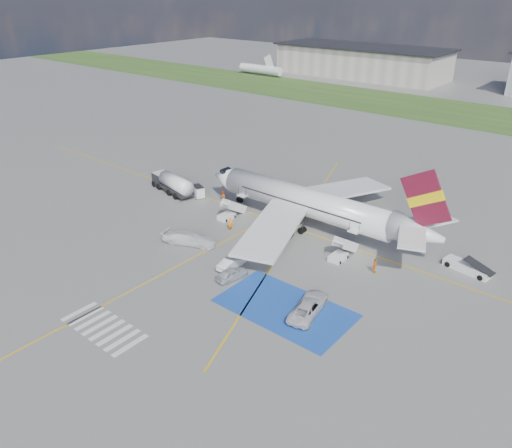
% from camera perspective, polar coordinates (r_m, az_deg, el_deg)
% --- Properties ---
extents(ground, '(400.00, 400.00, 0.00)m').
position_cam_1_polar(ground, '(60.64, -2.05, -4.39)').
color(ground, '#60605E').
rests_on(ground, ground).
extents(grass_strip, '(400.00, 30.00, 0.01)m').
position_cam_1_polar(grass_strip, '(141.86, 24.73, 11.07)').
color(grass_strip, '#2D4C1E').
rests_on(grass_strip, ground).
extents(taxiway_line_main, '(120.00, 0.20, 0.01)m').
position_cam_1_polar(taxiway_line_main, '(68.98, 4.55, -0.51)').
color(taxiway_line_main, gold).
rests_on(taxiway_line_main, ground).
extents(taxiway_line_cross, '(0.20, 60.00, 0.01)m').
position_cam_1_polar(taxiway_line_cross, '(58.06, -12.39, -6.54)').
color(taxiway_line_cross, gold).
rests_on(taxiway_line_cross, ground).
extents(taxiway_line_diag, '(20.71, 56.45, 0.01)m').
position_cam_1_polar(taxiway_line_diag, '(68.98, 4.55, -0.51)').
color(taxiway_line_diag, gold).
rests_on(taxiway_line_diag, ground).
extents(staging_box, '(14.00, 8.00, 0.01)m').
position_cam_1_polar(staging_box, '(52.74, 3.32, -9.55)').
color(staging_box, '#1A449D').
rests_on(staging_box, ground).
extents(crosswalk, '(9.00, 4.00, 0.01)m').
position_cam_1_polar(crosswalk, '(52.20, -17.03, -11.25)').
color(crosswalk, silver).
rests_on(crosswalk, ground).
extents(terminal_west, '(60.00, 22.00, 10.00)m').
position_cam_1_polar(terminal_west, '(193.20, 11.93, 17.69)').
color(terminal_west, gray).
rests_on(terminal_west, ground).
extents(airliner, '(36.81, 32.95, 11.92)m').
position_cam_1_polar(airliner, '(68.33, 6.65, 2.26)').
color(airliner, silver).
rests_on(airliner, ground).
extents(airstairs_fwd, '(1.90, 5.20, 3.60)m').
position_cam_1_polar(airstairs_fwd, '(71.77, -3.16, 1.17)').
color(airstairs_fwd, silver).
rests_on(airstairs_fwd, ground).
extents(airstairs_aft, '(1.90, 5.20, 3.60)m').
position_cam_1_polar(airstairs_aft, '(62.03, 9.60, -3.38)').
color(airstairs_aft, silver).
rests_on(airstairs_aft, ground).
extents(fuel_tanker, '(9.59, 4.26, 3.17)m').
position_cam_1_polar(fuel_tanker, '(81.36, -9.52, 4.43)').
color(fuel_tanker, black).
rests_on(fuel_tanker, ground).
extents(gpu_cart, '(2.64, 2.18, 1.90)m').
position_cam_1_polar(gpu_cart, '(79.17, -6.63, 3.64)').
color(gpu_cart, silver).
rests_on(gpu_cart, ground).
extents(belt_loader, '(5.95, 2.90, 1.73)m').
position_cam_1_polar(belt_loader, '(63.67, 23.03, -4.64)').
color(belt_loader, silver).
rests_on(belt_loader, ground).
extents(car_silver_a, '(2.22, 4.19, 1.36)m').
position_cam_1_polar(car_silver_a, '(57.11, -2.78, -5.69)').
color(car_silver_a, '#ABAEB2').
rests_on(car_silver_a, ground).
extents(car_silver_b, '(1.50, 4.06, 1.33)m').
position_cam_1_polar(car_silver_b, '(59.22, -2.82, -4.47)').
color(car_silver_b, silver).
rests_on(car_silver_b, ground).
extents(van_white_a, '(3.39, 5.53, 1.93)m').
position_cam_1_polar(van_white_a, '(51.77, 6.05, -9.12)').
color(van_white_a, silver).
rests_on(van_white_a, ground).
extents(van_white_b, '(5.84, 4.10, 2.12)m').
position_cam_1_polar(van_white_b, '(64.84, -7.66, -1.44)').
color(van_white_b, silver).
rests_on(van_white_b, ground).
extents(crew_fwd, '(0.83, 0.77, 1.91)m').
position_cam_1_polar(crew_fwd, '(67.88, -2.94, -0.03)').
color(crew_fwd, orange).
rests_on(crew_fwd, ground).
extents(crew_nose, '(1.06, 1.11, 1.80)m').
position_cam_1_polar(crew_nose, '(77.18, -3.81, 3.20)').
color(crew_nose, '#F55D0C').
rests_on(crew_nose, ground).
extents(crew_aft, '(0.62, 1.10, 1.78)m').
position_cam_1_polar(crew_aft, '(59.74, 13.40, -4.68)').
color(crew_aft, orange).
rests_on(crew_aft, ground).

